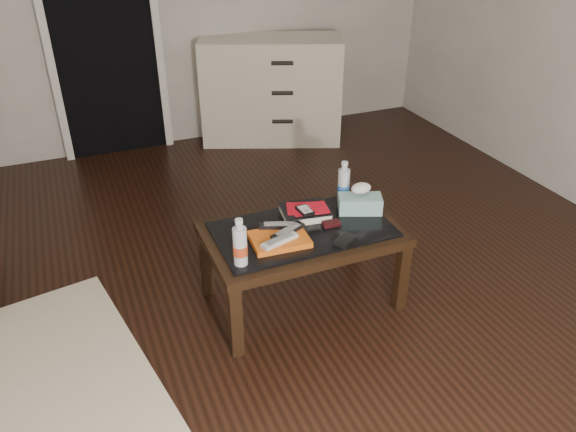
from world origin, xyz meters
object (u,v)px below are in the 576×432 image
at_px(tissue_box, 360,204).
at_px(water_bottle_right, 344,182).
at_px(textbook, 305,212).
at_px(water_bottle_left, 240,242).
at_px(coffee_table, 302,239).
at_px(dresser, 271,90).

bearing_deg(tissue_box, water_bottle_right, 123.96).
height_order(textbook, water_bottle_left, water_bottle_left).
bearing_deg(textbook, water_bottle_left, -139.62).
distance_m(textbook, tissue_box, 0.30).
relative_size(textbook, water_bottle_right, 1.05).
xyz_separation_m(water_bottle_left, tissue_box, (0.75, 0.22, -0.07)).
height_order(coffee_table, dresser, dresser).
xyz_separation_m(water_bottle_right, tissue_box, (0.03, -0.14, -0.07)).
relative_size(coffee_table, water_bottle_right, 4.20).
distance_m(coffee_table, dresser, 2.37).
xyz_separation_m(coffee_table, textbook, (0.06, 0.11, 0.09)).
height_order(coffee_table, tissue_box, tissue_box).
xyz_separation_m(textbook, tissue_box, (0.29, -0.07, 0.02)).
distance_m(dresser, water_bottle_left, 2.67).
bearing_deg(coffee_table, tissue_box, 7.45).
distance_m(coffee_table, water_bottle_left, 0.47).
bearing_deg(textbook, tissue_box, -4.43).
height_order(water_bottle_right, tissue_box, water_bottle_right).
relative_size(textbook, tissue_box, 1.09).
height_order(coffee_table, water_bottle_left, water_bottle_left).
bearing_deg(water_bottle_right, textbook, -164.25).
bearing_deg(dresser, coffee_table, -85.51).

